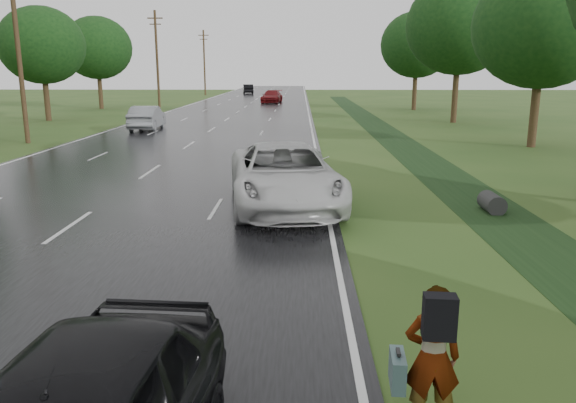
% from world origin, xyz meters
% --- Properties ---
extents(road, '(14.00, 180.00, 0.04)m').
position_xyz_m(road, '(0.00, 45.00, 0.02)').
color(road, black).
rests_on(road, ground).
extents(edge_stripe_east, '(0.12, 180.00, 0.01)m').
position_xyz_m(edge_stripe_east, '(6.75, 45.00, 0.04)').
color(edge_stripe_east, silver).
rests_on(edge_stripe_east, road).
extents(edge_stripe_west, '(0.12, 180.00, 0.01)m').
position_xyz_m(edge_stripe_west, '(-6.75, 45.00, 0.04)').
color(edge_stripe_west, silver).
rests_on(edge_stripe_west, road).
extents(center_line, '(0.12, 180.00, 0.01)m').
position_xyz_m(center_line, '(0.00, 45.00, 0.04)').
color(center_line, silver).
rests_on(center_line, road).
extents(drainage_ditch, '(2.20, 120.00, 0.56)m').
position_xyz_m(drainage_ditch, '(11.50, 18.71, 0.04)').
color(drainage_ditch, black).
rests_on(drainage_ditch, ground).
extents(utility_pole_mid, '(1.60, 0.26, 10.00)m').
position_xyz_m(utility_pole_mid, '(-9.20, 25.00, 5.20)').
color(utility_pole_mid, '#3D2F18').
rests_on(utility_pole_mid, ground).
extents(utility_pole_far, '(1.60, 0.26, 10.00)m').
position_xyz_m(utility_pole_far, '(-9.20, 55.00, 5.20)').
color(utility_pole_far, '#3D2F18').
rests_on(utility_pole_far, ground).
extents(utility_pole_distant, '(1.60, 0.26, 10.00)m').
position_xyz_m(utility_pole_distant, '(-9.20, 85.00, 5.20)').
color(utility_pole_distant, '#3D2F18').
rests_on(utility_pole_distant, ground).
extents(tree_east_c, '(7.00, 7.00, 9.29)m').
position_xyz_m(tree_east_c, '(18.20, 24.00, 6.14)').
color(tree_east_c, '#3D2F18').
rests_on(tree_east_c, ground).
extents(tree_east_d, '(8.00, 8.00, 10.76)m').
position_xyz_m(tree_east_d, '(17.80, 38.00, 7.15)').
color(tree_east_d, '#3D2F18').
rests_on(tree_east_d, ground).
extents(tree_east_f, '(7.20, 7.20, 9.62)m').
position_xyz_m(tree_east_f, '(17.50, 52.00, 6.37)').
color(tree_east_f, '#3D2F18').
rests_on(tree_east_f, ground).
extents(tree_west_d, '(6.60, 6.60, 8.80)m').
position_xyz_m(tree_west_d, '(-14.20, 39.00, 5.82)').
color(tree_west_d, '#3D2F18').
rests_on(tree_west_d, ground).
extents(tree_west_f, '(7.00, 7.00, 9.29)m').
position_xyz_m(tree_west_f, '(-14.80, 53.00, 6.14)').
color(tree_west_f, '#3D2F18').
rests_on(tree_west_f, ground).
extents(pedestrian, '(0.78, 0.73, 1.72)m').
position_xyz_m(pedestrian, '(7.43, -0.11, 0.89)').
color(pedestrian, '#A5998C').
rests_on(pedestrian, ground).
extents(white_pickup, '(3.87, 6.93, 1.83)m').
position_xyz_m(white_pickup, '(5.50, 10.40, 0.96)').
color(white_pickup, silver).
rests_on(white_pickup, road).
extents(silver_sedan, '(1.98, 4.94, 1.60)m').
position_xyz_m(silver_sedan, '(-4.34, 31.90, 0.84)').
color(silver_sedan, gray).
rests_on(silver_sedan, road).
extents(far_car_red, '(2.69, 5.42, 1.51)m').
position_xyz_m(far_car_red, '(2.52, 63.17, 0.80)').
color(far_car_red, maroon).
rests_on(far_car_red, road).
extents(far_car_dark, '(2.24, 4.83, 1.53)m').
position_xyz_m(far_car_dark, '(-2.79, 89.86, 0.81)').
color(far_car_dark, black).
rests_on(far_car_dark, road).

